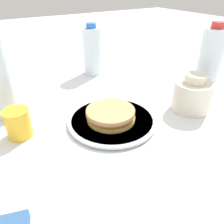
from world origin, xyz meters
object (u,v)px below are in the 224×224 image
Objects in this scene: cream_jug at (192,95)px; water_bottle_far at (209,64)px; plate at (112,120)px; pancake_stack at (110,114)px; water_bottle_mid at (92,51)px; juice_glass at (18,123)px.

water_bottle_far is at bearing 110.13° from cream_jug.
cream_jug reaches higher than plate.
water_bottle_mid is at bearing 159.75° from pancake_stack.
water_bottle_mid reaches higher than cream_jug.
juice_glass is at bearing -107.47° from pancake_stack.
pancake_stack is at bearing -104.39° from cream_jug.
cream_jug is 0.12m from water_bottle_far.
cream_jug is 0.57× the size of water_bottle_mid.
pancake_stack is 0.25m from cream_jug.
water_bottle_mid is (-0.42, -0.11, 0.04)m from cream_jug.
pancake_stack is 0.60× the size of water_bottle_far.
pancake_stack is 0.35m from water_bottle_far.
juice_glass is at bearing -105.88° from cream_jug.
water_bottle_far is (-0.04, 0.10, 0.06)m from cream_jug.
water_bottle_far reaches higher than plate.
juice_glass reaches higher than pancake_stack.
cream_jug is at bearing 75.61° from pancake_stack.
water_bottle_far is (0.38, 0.21, 0.02)m from water_bottle_mid.
water_bottle_mid is (-0.28, 0.35, 0.06)m from juice_glass.
plate is at bearing -104.54° from cream_jug.
pancake_stack reaches higher than plate.
pancake_stack is 0.23m from juice_glass.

